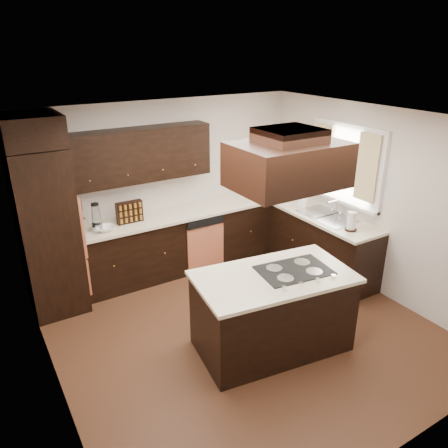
{
  "coord_description": "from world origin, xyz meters",
  "views": [
    {
      "loc": [
        -2.49,
        -3.64,
        3.22
      ],
      "look_at": [
        0.1,
        0.6,
        1.15
      ],
      "focal_mm": 35.0,
      "sensor_mm": 36.0,
      "label": 1
    }
  ],
  "objects_px": {
    "oven_column": "(48,232)",
    "island": "(272,313)",
    "range_hood": "(288,165)",
    "spice_rack": "(129,212)"
  },
  "relations": [
    {
      "from": "oven_column",
      "to": "range_hood",
      "type": "height_order",
      "value": "range_hood"
    },
    {
      "from": "oven_column",
      "to": "range_hood",
      "type": "distance_m",
      "value": 3.13
    },
    {
      "from": "oven_column",
      "to": "island",
      "type": "relative_size",
      "value": 1.3
    },
    {
      "from": "oven_column",
      "to": "island",
      "type": "xyz_separation_m",
      "value": [
        1.88,
        -2.13,
        -0.62
      ]
    },
    {
      "from": "oven_column",
      "to": "island",
      "type": "distance_m",
      "value": 2.9
    },
    {
      "from": "oven_column",
      "to": "spice_rack",
      "type": "xyz_separation_m",
      "value": [
        1.09,
        0.1,
        0.01
      ]
    },
    {
      "from": "oven_column",
      "to": "spice_rack",
      "type": "distance_m",
      "value": 1.09
    },
    {
      "from": "oven_column",
      "to": "range_hood",
      "type": "xyz_separation_m",
      "value": [
        1.88,
        -2.25,
        1.1
      ]
    },
    {
      "from": "range_hood",
      "to": "island",
      "type": "bearing_deg",
      "value": 87.86
    },
    {
      "from": "oven_column",
      "to": "range_hood",
      "type": "bearing_deg",
      "value": -50.26
    }
  ]
}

